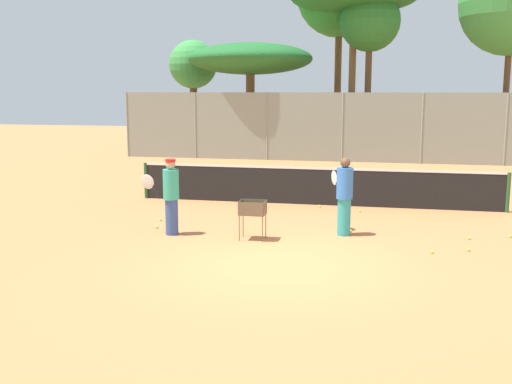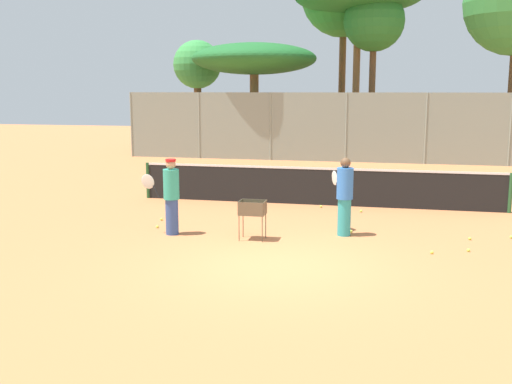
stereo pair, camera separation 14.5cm
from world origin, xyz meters
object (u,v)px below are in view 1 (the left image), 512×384
at_px(ball_cart, 253,211).
at_px(parked_car, 247,140).
at_px(player_white_outfit, 171,196).
at_px(player_red_cap, 344,196).
at_px(tennis_net, 316,185).

distance_m(ball_cart, parked_car, 18.20).
height_order(player_white_outfit, parked_car, player_white_outfit).
relative_size(player_red_cap, ball_cart, 2.04).
bearing_deg(tennis_net, ball_cart, -101.74).
bearing_deg(player_red_cap, player_white_outfit, 70.83).
relative_size(tennis_net, player_white_outfit, 6.03).
bearing_deg(player_white_outfit, ball_cart, 172.63).
distance_m(tennis_net, ball_cart, 4.35).
xyz_separation_m(tennis_net, player_red_cap, (1.02, -3.45, 0.34)).
relative_size(player_white_outfit, ball_cart, 1.99).
relative_size(ball_cart, parked_car, 0.20).
distance_m(player_red_cap, ball_cart, 2.09).
bearing_deg(tennis_net, parked_car, 110.75).
bearing_deg(tennis_net, player_white_outfit, -123.34).
bearing_deg(parked_car, ball_cart, -76.63).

